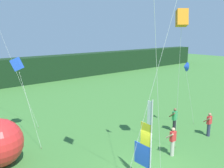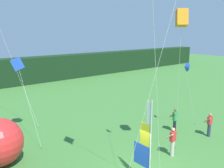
{
  "view_description": "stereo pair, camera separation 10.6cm",
  "coord_description": "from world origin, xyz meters",
  "px_view_note": "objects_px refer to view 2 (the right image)",
  "views": [
    {
      "loc": [
        -8.21,
        -6.61,
        6.87
      ],
      "look_at": [
        0.66,
        3.87,
        3.92
      ],
      "focal_mm": 39.5,
      "sensor_mm": 36.0,
      "label": 1
    },
    {
      "loc": [
        -8.13,
        -6.68,
        6.87
      ],
      "look_at": [
        0.66,
        3.87,
        3.92
      ],
      "focal_mm": 39.5,
      "sensor_mm": 36.0,
      "label": 2
    }
  ],
  "objects_px": {
    "banner_flag": "(145,143)",
    "person_mid_field": "(173,141)",
    "person_near_banner": "(175,119)",
    "kite_orange_box_6": "(182,18)",
    "person_far_left": "(209,124)",
    "kite_blue_delta_2": "(186,67)",
    "kite_blue_box_0": "(17,64)"
  },
  "relations": [
    {
      "from": "banner_flag",
      "to": "person_far_left",
      "type": "height_order",
      "value": "banner_flag"
    },
    {
      "from": "kite_blue_delta_2",
      "to": "kite_blue_box_0",
      "type": "bearing_deg",
      "value": 145.91
    },
    {
      "from": "person_far_left",
      "to": "person_mid_field",
      "type": "bearing_deg",
      "value": -179.28
    },
    {
      "from": "person_mid_field",
      "to": "person_far_left",
      "type": "height_order",
      "value": "person_mid_field"
    },
    {
      "from": "person_near_banner",
      "to": "kite_blue_delta_2",
      "type": "bearing_deg",
      "value": -11.09
    },
    {
      "from": "person_far_left",
      "to": "kite_blue_delta_2",
      "type": "relative_size",
      "value": 0.33
    },
    {
      "from": "person_mid_field",
      "to": "banner_flag",
      "type": "bearing_deg",
      "value": -167.48
    },
    {
      "from": "kite_blue_box_0",
      "to": "kite_blue_delta_2",
      "type": "relative_size",
      "value": 1.09
    },
    {
      "from": "person_far_left",
      "to": "kite_blue_delta_2",
      "type": "xyz_separation_m",
      "value": [
        -0.39,
        1.81,
        3.64
      ]
    },
    {
      "from": "person_near_banner",
      "to": "kite_orange_box_6",
      "type": "distance_m",
      "value": 7.69
    },
    {
      "from": "banner_flag",
      "to": "kite_orange_box_6",
      "type": "distance_m",
      "value": 6.17
    },
    {
      "from": "banner_flag",
      "to": "person_mid_field",
      "type": "relative_size",
      "value": 2.4
    },
    {
      "from": "banner_flag",
      "to": "kite_blue_box_0",
      "type": "distance_m",
      "value": 9.48
    },
    {
      "from": "kite_orange_box_6",
      "to": "person_mid_field",
      "type": "bearing_deg",
      "value": 48.77
    },
    {
      "from": "kite_blue_box_0",
      "to": "banner_flag",
      "type": "bearing_deg",
      "value": -74.08
    },
    {
      "from": "person_near_banner",
      "to": "kite_blue_box_0",
      "type": "bearing_deg",
      "value": 144.34
    },
    {
      "from": "kite_blue_box_0",
      "to": "kite_blue_delta_2",
      "type": "xyz_separation_m",
      "value": [
        9.1,
        -6.16,
        -0.33
      ]
    },
    {
      "from": "person_near_banner",
      "to": "person_far_left",
      "type": "xyz_separation_m",
      "value": [
        1.1,
        -1.95,
        -0.05
      ]
    },
    {
      "from": "person_near_banner",
      "to": "person_far_left",
      "type": "bearing_deg",
      "value": -60.52
    },
    {
      "from": "person_near_banner",
      "to": "person_far_left",
      "type": "height_order",
      "value": "person_near_banner"
    },
    {
      "from": "kite_blue_delta_2",
      "to": "person_mid_field",
      "type": "bearing_deg",
      "value": -153.05
    },
    {
      "from": "person_far_left",
      "to": "banner_flag",
      "type": "bearing_deg",
      "value": -174.21
    },
    {
      "from": "banner_flag",
      "to": "person_near_banner",
      "type": "distance_m",
      "value": 6.56
    },
    {
      "from": "person_near_banner",
      "to": "person_far_left",
      "type": "distance_m",
      "value": 2.23
    },
    {
      "from": "person_near_banner",
      "to": "kite_blue_delta_2",
      "type": "xyz_separation_m",
      "value": [
        0.71,
        -0.14,
        3.59
      ]
    },
    {
      "from": "person_near_banner",
      "to": "kite_orange_box_6",
      "type": "xyz_separation_m",
      "value": [
        -3.24,
        -2.34,
        6.57
      ]
    },
    {
      "from": "person_far_left",
      "to": "kite_orange_box_6",
      "type": "xyz_separation_m",
      "value": [
        -4.34,
        -0.39,
        6.62
      ]
    },
    {
      "from": "kite_blue_box_0",
      "to": "kite_blue_delta_2",
      "type": "bearing_deg",
      "value": -34.09
    },
    {
      "from": "person_mid_field",
      "to": "kite_orange_box_6",
      "type": "distance_m",
      "value": 6.6
    },
    {
      "from": "banner_flag",
      "to": "person_mid_field",
      "type": "xyz_separation_m",
      "value": [
        2.98,
        0.66,
        -1.03
      ]
    },
    {
      "from": "kite_blue_delta_2",
      "to": "kite_orange_box_6",
      "type": "bearing_deg",
      "value": -150.91
    },
    {
      "from": "person_near_banner",
      "to": "kite_blue_delta_2",
      "type": "distance_m",
      "value": 3.67
    }
  ]
}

